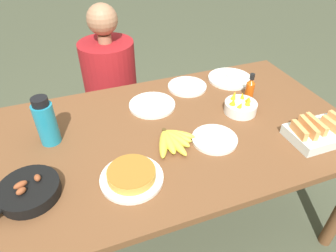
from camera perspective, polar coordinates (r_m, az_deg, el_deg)
ground_plane at (r=2.02m, az=0.00°, el=-18.22°), size 14.00×14.00×0.00m
dining_table at (r=1.50m, az=0.00°, el=-3.56°), size 1.83×1.00×0.77m
banana_bunch at (r=1.37m, az=0.85°, el=-2.67°), size 0.22×0.21×0.04m
melon_tray at (r=1.55m, az=26.63°, el=-1.09°), size 0.27×0.19×0.10m
skillet at (r=1.26m, az=-25.08°, el=-11.25°), size 0.32×0.27×0.08m
frittata_plate_center at (r=1.21m, az=-6.96°, el=-9.37°), size 0.25×0.25×0.05m
empty_plate_near_front at (r=1.62m, az=-3.04°, el=4.02°), size 0.25×0.25×0.02m
empty_plate_far_left at (r=1.40m, az=8.86°, el=-2.50°), size 0.21×0.21×0.02m
empty_plate_far_right at (r=1.91m, az=11.71°, el=8.84°), size 0.27×0.27×0.02m
empty_plate_mid_edge at (r=1.79m, az=3.68°, el=7.52°), size 0.23×0.23×0.02m
fruit_bowl_mango at (r=1.60m, az=13.64°, el=3.66°), size 0.17×0.17×0.10m
water_bottle at (r=1.43m, az=-22.23°, el=0.74°), size 0.09×0.09×0.23m
hot_sauce_bottle at (r=1.71m, az=15.37°, el=7.01°), size 0.05×0.05×0.15m
person_figure at (r=2.22m, az=-10.39°, el=4.44°), size 0.40×0.40×1.17m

